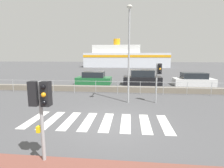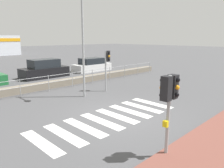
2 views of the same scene
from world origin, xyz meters
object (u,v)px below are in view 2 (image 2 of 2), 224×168
object	(u,v)px
traffic_light_near	(169,95)
streetlamp	(86,32)
traffic_light_far	(107,62)
parked_car_black	(44,70)
parked_car_white	(92,65)

from	to	relation	value
traffic_light_near	streetlamp	xyz separation A→B (m)	(2.37, 6.71, 1.86)
traffic_light_far	parked_car_black	bearing A→B (deg)	93.75
streetlamp	parked_car_white	xyz separation A→B (m)	(6.78, 7.79, -3.17)
traffic_light_near	streetlamp	world-z (taller)	streetlamp
streetlamp	parked_car_black	bearing A→B (deg)	79.52
streetlamp	traffic_light_far	bearing A→B (deg)	10.27
traffic_light_far	parked_car_white	xyz separation A→B (m)	(4.85, 7.44, -1.34)
traffic_light_far	parked_car_white	world-z (taller)	traffic_light_far
traffic_light_near	parked_car_black	world-z (taller)	traffic_light_near
traffic_light_far	parked_car_white	size ratio (longest dim) A/B	0.64
traffic_light_near	parked_car_white	size ratio (longest dim) A/B	0.60
traffic_light_near	traffic_light_far	bearing A→B (deg)	58.69
parked_car_white	parked_car_black	bearing A→B (deg)	-180.00
streetlamp	parked_car_black	size ratio (longest dim) A/B	1.49
traffic_light_near	parked_car_black	bearing A→B (deg)	75.28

